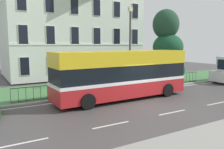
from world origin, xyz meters
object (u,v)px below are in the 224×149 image
at_px(evergreen_tree, 166,52).
at_px(street_lamp_post, 130,42).
at_px(georgian_townhouse, 70,26).
at_px(litter_bin, 176,76).
at_px(single_decker_bus, 123,74).

relative_size(evergreen_tree, street_lamp_post, 1.11).
xyz_separation_m(georgian_townhouse, street_lamp_post, (1.18, -11.26, -2.03)).
xyz_separation_m(georgian_townhouse, litter_bin, (6.49, -11.61, -5.34)).
relative_size(evergreen_tree, single_decker_bus, 0.76).
bearing_deg(litter_bin, evergreen_tree, 78.42).
distance_m(georgian_townhouse, litter_bin, 14.33).
distance_m(georgian_townhouse, street_lamp_post, 11.50).
xyz_separation_m(single_decker_bus, litter_bin, (8.00, 2.65, -1.06)).
xyz_separation_m(evergreen_tree, litter_bin, (-0.39, -1.89, -2.36)).
bearing_deg(street_lamp_post, single_decker_bus, -131.95).
height_order(georgian_townhouse, evergreen_tree, georgian_townhouse).
bearing_deg(street_lamp_post, litter_bin, -3.74).
relative_size(georgian_townhouse, single_decker_bus, 1.57).
relative_size(street_lamp_post, litter_bin, 5.91).
distance_m(evergreen_tree, litter_bin, 3.04).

